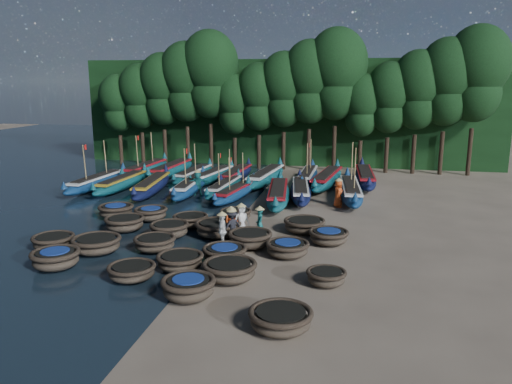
% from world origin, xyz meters
% --- Properties ---
extents(ground, '(120.00, 120.00, 0.00)m').
position_xyz_m(ground, '(0.00, 0.00, 0.00)').
color(ground, gray).
rests_on(ground, ground).
extents(foliage_wall, '(40.00, 3.00, 10.00)m').
position_xyz_m(foliage_wall, '(0.00, 23.50, 5.00)').
color(foliage_wall, black).
rests_on(foliage_wall, ground).
extents(coracle_3, '(2.35, 2.35, 0.83)m').
position_xyz_m(coracle_3, '(0.62, -8.68, 0.48)').
color(coracle_3, '#4B3D2F').
rests_on(coracle_3, ground).
extents(coracle_4, '(2.52, 2.52, 0.72)m').
position_xyz_m(coracle_4, '(4.33, -10.39, 0.41)').
color(coracle_4, '#4B3D2F').
rests_on(coracle_4, ground).
extents(coracle_5, '(2.54, 2.54, 0.83)m').
position_xyz_m(coracle_5, '(-6.03, -6.83, 0.48)').
color(coracle_5, '#4B3D2F').
rests_on(coracle_5, ground).
extents(coracle_6, '(1.99, 1.99, 0.66)m').
position_xyz_m(coracle_6, '(-2.26, -7.36, 0.37)').
color(coracle_6, '#4B3D2F').
rests_on(coracle_6, ground).
extents(coracle_7, '(2.06, 2.06, 0.72)m').
position_xyz_m(coracle_7, '(-0.69, -5.93, 0.41)').
color(coracle_7, '#4B3D2F').
rests_on(coracle_7, ground).
extents(coracle_8, '(2.32, 2.32, 0.81)m').
position_xyz_m(coracle_8, '(1.68, -6.65, 0.46)').
color(coracle_8, '#4B3D2F').
rests_on(coracle_8, ground).
extents(coracle_9, '(1.92, 1.92, 0.63)m').
position_xyz_m(coracle_9, '(5.58, -6.38, 0.36)').
color(coracle_9, '#4B3D2F').
rests_on(coracle_9, ground).
extents(coracle_10, '(2.22, 2.22, 0.72)m').
position_xyz_m(coracle_10, '(-7.61, -4.56, 0.41)').
color(coracle_10, '#4B3D2F').
rests_on(coracle_10, ground).
extents(coracle_11, '(2.32, 2.32, 0.80)m').
position_xyz_m(coracle_11, '(-5.30, -4.64, 0.46)').
color(coracle_11, '#4B3D2F').
rests_on(coracle_11, ground).
extents(coracle_12, '(2.02, 2.02, 0.71)m').
position_xyz_m(coracle_12, '(-2.72, -3.81, 0.41)').
color(coracle_12, '#4B3D2F').
rests_on(coracle_12, ground).
extents(coracle_13, '(2.27, 2.27, 0.68)m').
position_xyz_m(coracle_13, '(0.92, -4.51, 0.39)').
color(coracle_13, '#4B3D2F').
rests_on(coracle_13, ground).
extents(coracle_14, '(2.30, 2.30, 0.73)m').
position_xyz_m(coracle_14, '(3.63, -3.39, 0.42)').
color(coracle_14, '#4B3D2F').
rests_on(coracle_14, ground).
extents(coracle_15, '(2.64, 2.64, 0.80)m').
position_xyz_m(coracle_15, '(-5.59, -1.05, 0.46)').
color(coracle_15, '#4B3D2F').
rests_on(coracle_15, ground).
extents(coracle_16, '(2.29, 2.29, 0.79)m').
position_xyz_m(coracle_16, '(-2.79, -1.69, 0.45)').
color(coracle_16, '#4B3D2F').
rests_on(coracle_16, ground).
extents(coracle_17, '(2.89, 2.89, 0.82)m').
position_xyz_m(coracle_17, '(-0.34, -1.06, 0.47)').
color(coracle_17, '#4B3D2F').
rests_on(coracle_17, ground).
extents(coracle_18, '(2.53, 2.53, 0.81)m').
position_xyz_m(coracle_18, '(1.65, -2.43, 0.46)').
color(coracle_18, '#4B3D2F').
rests_on(coracle_18, ground).
extents(coracle_19, '(2.06, 2.06, 0.72)m').
position_xyz_m(coracle_19, '(5.39, -1.17, 0.42)').
color(coracle_19, '#4B3D2F').
rests_on(coracle_19, ground).
extents(coracle_20, '(2.52, 2.52, 0.80)m').
position_xyz_m(coracle_20, '(-7.27, 1.29, 0.46)').
color(coracle_20, '#4B3D2F').
rests_on(coracle_20, ground).
extents(coracle_21, '(2.37, 2.37, 0.77)m').
position_xyz_m(coracle_21, '(-5.01, 1.17, 0.44)').
color(coracle_21, '#4B3D2F').
rests_on(coracle_21, ground).
extents(coracle_22, '(2.26, 2.26, 0.71)m').
position_xyz_m(coracle_22, '(-2.33, 0.37, 0.41)').
color(coracle_22, '#4B3D2F').
rests_on(coracle_22, ground).
extents(coracle_23, '(2.09, 2.09, 0.63)m').
position_xyz_m(coracle_23, '(-0.19, 2.26, 0.36)').
color(coracle_23, '#4B3D2F').
rests_on(coracle_23, ground).
extents(coracle_24, '(2.25, 2.25, 0.74)m').
position_xyz_m(coracle_24, '(4.01, 0.59, 0.42)').
color(coracle_24, '#4B3D2F').
rests_on(coracle_24, ground).
extents(long_boat_0, '(1.95, 8.38, 3.57)m').
position_xyz_m(long_boat_0, '(-12.44, 8.57, 0.57)').
color(long_boat_0, navy).
rests_on(long_boat_0, ground).
extents(long_boat_1, '(1.77, 8.18, 1.44)m').
position_xyz_m(long_boat_1, '(-10.48, 8.69, 0.55)').
color(long_boat_1, '#0F575A').
rests_on(long_boat_1, ground).
extents(long_boat_2, '(2.46, 8.54, 1.51)m').
position_xyz_m(long_boat_2, '(-7.82, 8.04, 0.58)').
color(long_boat_2, '#101A3E').
rests_on(long_boat_2, ground).
extents(long_boat_3, '(1.90, 8.25, 3.51)m').
position_xyz_m(long_boat_3, '(-5.03, 8.41, 0.56)').
color(long_boat_3, navy).
rests_on(long_boat_3, ground).
extents(long_boat_4, '(1.79, 7.39, 3.15)m').
position_xyz_m(long_boat_4, '(-2.62, 8.84, 0.50)').
color(long_boat_4, '#0F575A').
rests_on(long_boat_4, ground).
extents(long_boat_5, '(2.41, 7.23, 3.11)m').
position_xyz_m(long_boat_5, '(-1.40, 7.46, 0.49)').
color(long_boat_5, navy).
rests_on(long_boat_5, ground).
extents(long_boat_6, '(2.51, 8.79, 1.56)m').
position_xyz_m(long_boat_6, '(1.60, 6.94, 0.59)').
color(long_boat_6, '#0F575A').
rests_on(long_boat_6, ground).
extents(long_boat_7, '(2.41, 8.10, 1.44)m').
position_xyz_m(long_boat_7, '(2.95, 8.43, 0.55)').
color(long_boat_7, '#101A3E').
rests_on(long_boat_7, ground).
extents(long_boat_8, '(2.19, 8.93, 3.80)m').
position_xyz_m(long_boat_8, '(6.35, 8.87, 0.60)').
color(long_boat_8, navy).
rests_on(long_boat_8, ground).
extents(long_boat_9, '(1.88, 8.51, 3.62)m').
position_xyz_m(long_boat_9, '(-11.12, 14.52, 0.57)').
color(long_boat_9, '#0F575A').
rests_on(long_boat_9, ground).
extents(long_boat_10, '(2.05, 8.97, 1.58)m').
position_xyz_m(long_boat_10, '(-8.77, 14.50, 0.60)').
color(long_boat_10, '#0F575A').
rests_on(long_boat_10, ground).
extents(long_boat_11, '(2.03, 7.67, 1.36)m').
position_xyz_m(long_boat_11, '(-6.38, 13.26, 0.52)').
color(long_boat_11, '#0F575A').
rests_on(long_boat_11, ground).
extents(long_boat_12, '(2.67, 7.81, 1.39)m').
position_xyz_m(long_boat_12, '(-4.59, 12.77, 0.53)').
color(long_boat_12, '#0F575A').
rests_on(long_boat_12, ground).
extents(long_boat_13, '(1.89, 8.14, 1.43)m').
position_xyz_m(long_boat_13, '(-2.84, 13.51, 0.55)').
color(long_boat_13, '#101A3E').
rests_on(long_boat_13, ground).
extents(long_boat_14, '(2.59, 8.98, 1.59)m').
position_xyz_m(long_boat_14, '(-0.28, 12.88, 0.61)').
color(long_boat_14, '#0F575A').
rests_on(long_boat_14, ground).
extents(long_boat_15, '(1.53, 7.94, 3.37)m').
position_xyz_m(long_boat_15, '(2.91, 14.08, 0.53)').
color(long_boat_15, navy).
rests_on(long_boat_15, ground).
extents(long_boat_16, '(2.84, 9.00, 1.60)m').
position_xyz_m(long_boat_16, '(4.51, 12.86, 0.61)').
color(long_boat_16, '#0F575A').
rests_on(long_boat_16, ground).
extents(long_boat_17, '(1.99, 9.05, 1.59)m').
position_xyz_m(long_boat_17, '(7.40, 14.13, 0.61)').
color(long_boat_17, '#101A3E').
rests_on(long_boat_17, ground).
extents(fisherman_0, '(0.97, 0.89, 1.87)m').
position_xyz_m(fisherman_0, '(0.81, -0.62, 0.89)').
color(fisherman_0, silver).
rests_on(fisherman_0, ground).
extents(fisherman_1, '(0.62, 0.72, 1.87)m').
position_xyz_m(fisherman_1, '(1.87, -1.06, 0.94)').
color(fisherman_1, '#17615F').
rests_on(fisherman_1, ground).
extents(fisherman_2, '(0.78, 0.63, 1.73)m').
position_xyz_m(fisherman_2, '(0.32, -0.86, 0.83)').
color(fisherman_2, '#CD4A1B').
rests_on(fisherman_2, ground).
extents(fisherman_3, '(1.19, 1.23, 1.89)m').
position_xyz_m(fisherman_3, '(0.57, -1.74, 0.88)').
color(fisherman_3, black).
rests_on(fisherman_3, ground).
extents(fisherman_4, '(0.56, 1.07, 1.95)m').
position_xyz_m(fisherman_4, '(0.34, -2.76, 0.93)').
color(fisherman_4, silver).
rests_on(fisherman_4, ground).
extents(fisherman_5, '(1.70, 1.05, 1.94)m').
position_xyz_m(fisherman_5, '(-4.37, 8.13, 0.90)').
color(fisherman_5, '#17615F').
rests_on(fisherman_5, ground).
extents(fisherman_6, '(0.64, 0.93, 2.01)m').
position_xyz_m(fisherman_6, '(5.59, 6.60, 0.95)').
color(fisherman_6, '#CD4A1B').
rests_on(fisherman_6, ground).
extents(tree_0, '(3.68, 3.68, 8.68)m').
position_xyz_m(tree_0, '(-16.00, 20.00, 5.97)').
color(tree_0, black).
rests_on(tree_0, ground).
extents(tree_1, '(4.09, 4.09, 9.65)m').
position_xyz_m(tree_1, '(-13.70, 20.00, 6.65)').
color(tree_1, black).
rests_on(tree_1, ground).
extents(tree_2, '(4.51, 4.51, 10.63)m').
position_xyz_m(tree_2, '(-11.40, 20.00, 7.32)').
color(tree_2, black).
rests_on(tree_2, ground).
extents(tree_3, '(4.92, 4.92, 11.60)m').
position_xyz_m(tree_3, '(-9.10, 20.00, 8.00)').
color(tree_3, black).
rests_on(tree_3, ground).
extents(tree_4, '(5.34, 5.34, 12.58)m').
position_xyz_m(tree_4, '(-6.80, 20.00, 8.67)').
color(tree_4, black).
rests_on(tree_4, ground).
extents(tree_5, '(3.68, 3.68, 8.68)m').
position_xyz_m(tree_5, '(-4.50, 20.00, 5.97)').
color(tree_5, black).
rests_on(tree_5, ground).
extents(tree_6, '(4.09, 4.09, 9.65)m').
position_xyz_m(tree_6, '(-2.20, 20.00, 6.65)').
color(tree_6, black).
rests_on(tree_6, ground).
extents(tree_7, '(4.51, 4.51, 10.63)m').
position_xyz_m(tree_7, '(0.10, 20.00, 7.32)').
color(tree_7, black).
rests_on(tree_7, ground).
extents(tree_8, '(4.92, 4.92, 11.60)m').
position_xyz_m(tree_8, '(2.40, 20.00, 8.00)').
color(tree_8, black).
rests_on(tree_8, ground).
extents(tree_9, '(5.34, 5.34, 12.58)m').
position_xyz_m(tree_9, '(4.70, 20.00, 8.67)').
color(tree_9, black).
rests_on(tree_9, ground).
extents(tree_10, '(3.68, 3.68, 8.68)m').
position_xyz_m(tree_10, '(7.00, 20.00, 5.97)').
color(tree_10, black).
rests_on(tree_10, ground).
extents(tree_11, '(4.09, 4.09, 9.65)m').
position_xyz_m(tree_11, '(9.30, 20.00, 6.65)').
color(tree_11, black).
rests_on(tree_11, ground).
extents(tree_12, '(4.51, 4.51, 10.63)m').
position_xyz_m(tree_12, '(11.60, 20.00, 7.32)').
color(tree_12, black).
rests_on(tree_12, ground).
extents(tree_13, '(4.92, 4.92, 11.60)m').
position_xyz_m(tree_13, '(13.90, 20.00, 8.00)').
color(tree_13, black).
rests_on(tree_13, ground).
extents(tree_14, '(5.34, 5.34, 12.58)m').
position_xyz_m(tree_14, '(16.20, 20.00, 8.67)').
color(tree_14, black).
rests_on(tree_14, ground).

